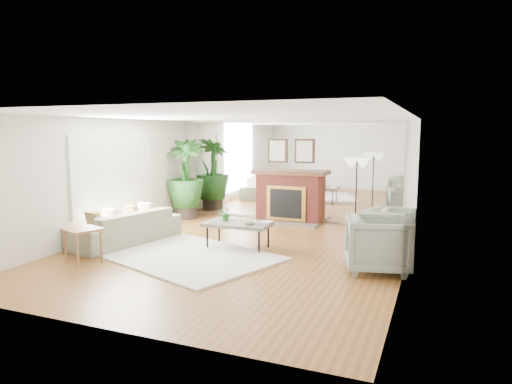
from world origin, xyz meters
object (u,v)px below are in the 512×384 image
at_px(armchair_back, 390,226).
at_px(floor_lamp, 357,170).
at_px(potted_ficus, 185,176).
at_px(sofa, 126,227).
at_px(fireplace, 288,195).
at_px(coffee_table, 238,224).
at_px(armchair_front, 378,244).
at_px(side_table, 83,234).

bearing_deg(armchair_back, floor_lamp, 73.64).
bearing_deg(potted_ficus, floor_lamp, -6.70).
xyz_separation_m(sofa, armchair_back, (4.91, 1.85, 0.04)).
bearing_deg(armchair_back, fireplace, 73.41).
height_order(coffee_table, armchair_front, armchair_front).
distance_m(armchair_front, side_table, 4.91).
bearing_deg(side_table, armchair_back, 34.72).
xyz_separation_m(coffee_table, side_table, (-2.03, -1.90, 0.04)).
height_order(side_table, potted_ficus, potted_ficus).
bearing_deg(armchair_back, coffee_table, 130.65).
bearing_deg(coffee_table, armchair_back, 26.93).
bearing_deg(coffee_table, armchair_front, -10.41).
distance_m(armchair_back, potted_ficus, 5.34).
relative_size(armchair_back, side_table, 1.22).
xyz_separation_m(coffee_table, potted_ficus, (-2.53, 2.32, 0.63)).
xyz_separation_m(sofa, armchair_front, (4.91, -0.00, 0.11)).
bearing_deg(side_table, coffee_table, 43.13).
bearing_deg(sofa, floor_lamp, 131.23).
bearing_deg(side_table, potted_ficus, 96.76).
bearing_deg(armchair_front, coffee_table, 65.06).
distance_m(sofa, floor_lamp, 4.87).
bearing_deg(armchair_back, armchair_front, -166.28).
height_order(fireplace, sofa, fireplace).
xyz_separation_m(coffee_table, floor_lamp, (1.92, 1.80, 0.97)).
relative_size(armchair_back, armchair_front, 0.84).
height_order(fireplace, potted_ficus, fireplace).
bearing_deg(armchair_back, sofa, 124.34).
relative_size(coffee_table, side_table, 1.90).
distance_m(coffee_table, sofa, 2.30).
bearing_deg(coffee_table, sofa, -167.64).
distance_m(potted_ficus, floor_lamp, 4.49).
bearing_deg(fireplace, floor_lamp, -30.40).
xyz_separation_m(fireplace, potted_ficus, (-2.60, -0.56, 0.43)).
bearing_deg(armchair_front, floor_lamp, 3.78).
xyz_separation_m(armchair_back, armchair_front, (0.00, -1.85, 0.07)).
xyz_separation_m(fireplace, coffee_table, (-0.07, -2.88, -0.20)).
relative_size(armchair_front, floor_lamp, 0.58).
bearing_deg(floor_lamp, armchair_front, -71.69).
bearing_deg(floor_lamp, side_table, -136.86).
xyz_separation_m(armchair_front, side_table, (-4.70, -1.41, 0.06)).
height_order(sofa, potted_ficus, potted_ficus).
distance_m(side_table, floor_lamp, 5.48).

